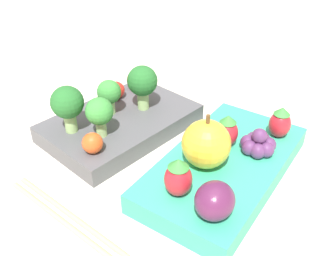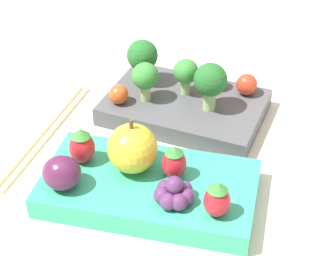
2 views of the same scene
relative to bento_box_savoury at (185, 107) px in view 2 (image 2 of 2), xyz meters
The scene contains 17 objects.
ground_plane 0.08m from the bento_box_savoury, 85.83° to the right, with size 4.00×4.00×0.00m, color beige.
bento_box_savoury is the anchor object (origin of this frame).
bento_box_fruit 0.15m from the bento_box_savoury, 88.21° to the right, with size 0.22×0.13×0.02m.
broccoli_floret_0 0.06m from the bento_box_savoury, 17.57° to the right, with size 0.04×0.04×0.06m.
broccoli_floret_1 0.08m from the bento_box_savoury, 160.49° to the left, with size 0.04×0.04×0.06m.
broccoli_floret_2 0.04m from the bento_box_savoury, 102.68° to the left, with size 0.03×0.03×0.05m.
broccoli_floret_3 0.06m from the bento_box_savoury, 162.99° to the right, with size 0.03×0.03×0.05m.
cherry_tomato_0 0.08m from the bento_box_savoury, 157.72° to the right, with size 0.02×0.02×0.02m.
cherry_tomato_1 0.05m from the bento_box_savoury, 50.53° to the left, with size 0.02×0.02×0.02m.
cherry_tomato_2 0.08m from the bento_box_savoury, 27.19° to the left, with size 0.03×0.03×0.03m.
apple 0.15m from the bento_box_savoury, 96.19° to the right, with size 0.05×0.05×0.06m.
strawberry_0 0.20m from the bento_box_savoury, 65.43° to the right, with size 0.03×0.03×0.04m.
strawberry_1 0.16m from the bento_box_savoury, 115.53° to the right, with size 0.03×0.03×0.04m.
strawberry_2 0.15m from the bento_box_savoury, 78.43° to the right, with size 0.02×0.02×0.04m.
plum 0.20m from the bento_box_savoury, 110.96° to the right, with size 0.04×0.04×0.03m.
grape_cluster 0.18m from the bento_box_savoury, 77.31° to the right, with size 0.04×0.04×0.03m.
chopsticks_pair 0.17m from the bento_box_savoury, 148.66° to the right, with size 0.02×0.21×0.01m.
Camera 2 is at (0.14, -0.47, 0.40)m, focal length 60.00 mm.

